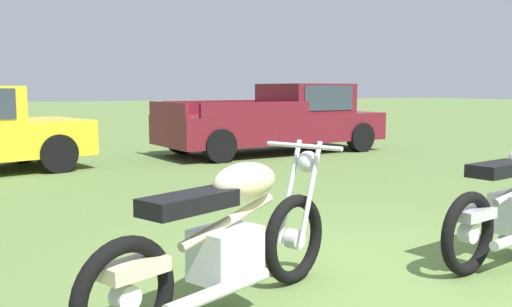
% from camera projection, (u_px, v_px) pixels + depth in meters
% --- Properties ---
extents(ground_plane, '(120.00, 120.00, 0.00)m').
position_uv_depth(ground_plane, '(391.00, 277.00, 4.16)').
color(ground_plane, '#567038').
extents(motorcycle_cream, '(2.00, 1.04, 1.02)m').
position_uv_depth(motorcycle_cream, '(227.00, 238.00, 3.45)').
color(motorcycle_cream, black).
rests_on(motorcycle_cream, ground).
extents(pickup_truck_burgundy, '(5.03, 2.18, 1.49)m').
position_uv_depth(pickup_truck_burgundy, '(282.00, 118.00, 12.25)').
color(pickup_truck_burgundy, maroon).
rests_on(pickup_truck_burgundy, ground).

